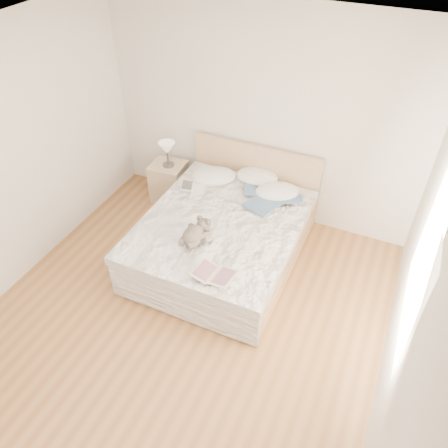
# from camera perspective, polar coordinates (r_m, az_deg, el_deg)

# --- Properties ---
(floor) EXTENTS (4.00, 4.50, 0.00)m
(floor) POSITION_cam_1_polar(r_m,az_deg,el_deg) (4.70, -6.09, -13.23)
(floor) COLOR brown
(floor) RESTS_ON ground
(ceiling) EXTENTS (4.00, 4.50, 0.00)m
(ceiling) POSITION_cam_1_polar(r_m,az_deg,el_deg) (3.02, -9.81, 19.14)
(ceiling) COLOR white
(ceiling) RESTS_ON ground
(wall_back) EXTENTS (4.00, 0.02, 2.70)m
(wall_back) POSITION_cam_1_polar(r_m,az_deg,el_deg) (5.42, 4.80, 13.66)
(wall_back) COLOR beige
(wall_back) RESTS_ON ground
(wall_right) EXTENTS (0.02, 4.50, 2.70)m
(wall_right) POSITION_cam_1_polar(r_m,az_deg,el_deg) (3.38, 23.69, -9.78)
(wall_right) COLOR beige
(wall_right) RESTS_ON ground
(window) EXTENTS (0.02, 1.30, 1.10)m
(window) POSITION_cam_1_polar(r_m,az_deg,el_deg) (3.52, 24.40, -5.17)
(window) COLOR white
(window) RESTS_ON wall_right
(bed) EXTENTS (1.72, 2.14, 1.00)m
(bed) POSITION_cam_1_polar(r_m,az_deg,el_deg) (5.18, 0.05, -1.56)
(bed) COLOR tan
(bed) RESTS_ON floor
(nightstand) EXTENTS (0.48, 0.43, 0.56)m
(nightstand) POSITION_cam_1_polar(r_m,az_deg,el_deg) (6.16, -7.19, 5.49)
(nightstand) COLOR tan
(nightstand) RESTS_ON floor
(table_lamp) EXTENTS (0.28, 0.28, 0.35)m
(table_lamp) POSITION_cam_1_polar(r_m,az_deg,el_deg) (5.87, -7.45, 9.65)
(table_lamp) COLOR #47423E
(table_lamp) RESTS_ON nightstand
(pillow_left) EXTENTS (0.69, 0.62, 0.17)m
(pillow_left) POSITION_cam_1_polar(r_m,az_deg,el_deg) (5.59, -1.36, 6.28)
(pillow_left) COLOR white
(pillow_left) RESTS_ON bed
(pillow_middle) EXTENTS (0.56, 0.41, 0.16)m
(pillow_middle) POSITION_cam_1_polar(r_m,az_deg,el_deg) (5.59, 4.37, 6.20)
(pillow_middle) COLOR white
(pillow_middle) RESTS_ON bed
(pillow_right) EXTENTS (0.64, 0.58, 0.16)m
(pillow_right) POSITION_cam_1_polar(r_m,az_deg,el_deg) (5.35, 6.98, 4.23)
(pillow_right) COLOR white
(pillow_right) RESTS_ON bed
(blouse) EXTENTS (0.68, 0.70, 0.02)m
(blouse) POSITION_cam_1_polar(r_m,az_deg,el_deg) (5.19, 5.47, 2.92)
(blouse) COLOR #385375
(blouse) RESTS_ON bed
(photo_book) EXTENTS (0.39, 0.33, 0.02)m
(photo_book) POSITION_cam_1_polar(r_m,az_deg,el_deg) (5.41, -4.06, 4.77)
(photo_book) COLOR white
(photo_book) RESTS_ON bed
(childrens_book) EXTENTS (0.44, 0.33, 0.03)m
(childrens_book) POSITION_cam_1_polar(r_m,az_deg,el_deg) (4.29, -1.26, -6.61)
(childrens_book) COLOR beige
(childrens_book) RESTS_ON bed
(teddy_bear) EXTENTS (0.30, 0.39, 0.19)m
(teddy_bear) POSITION_cam_1_polar(r_m,az_deg,el_deg) (4.64, -4.04, -1.99)
(teddy_bear) COLOR brown
(teddy_bear) RESTS_ON bed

